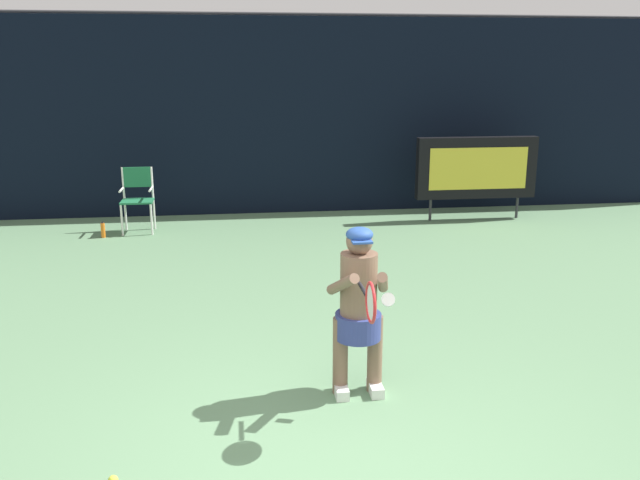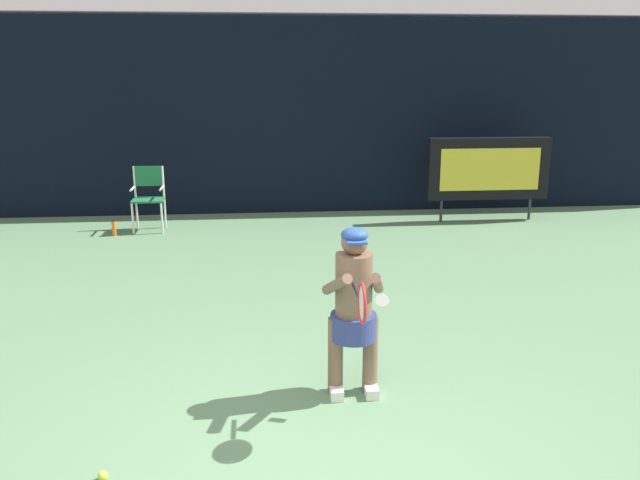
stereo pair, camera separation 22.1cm
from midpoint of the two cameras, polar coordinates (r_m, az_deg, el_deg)
backdrop_screen at (r=12.50m, az=-3.35°, el=10.58°), size 18.00×0.12×3.66m
scoreboard at (r=12.26m, az=14.83°, el=5.97°), size 2.20×0.21×1.50m
umpire_chair at (r=11.56m, az=-14.07°, el=3.85°), size 0.52×0.44×1.08m
water_bottle at (r=11.41m, az=-16.83°, el=0.96°), size 0.07×0.07×0.27m
tennis_player at (r=5.55m, az=4.09°, el=-5.69°), size 0.54×0.61×1.47m
tennis_racket at (r=4.85m, az=4.92°, el=-5.37°), size 0.03×0.60×0.31m
tennis_ball_loose at (r=4.97m, az=-16.97°, el=-18.90°), size 0.07×0.07×0.07m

